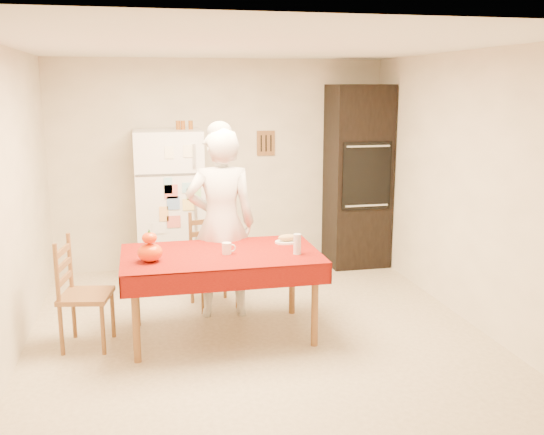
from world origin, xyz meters
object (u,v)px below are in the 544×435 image
object	(u,v)px
oven_cabinet	(358,176)
chair_far	(212,256)
chair_left	(78,289)
coffee_mug	(227,248)
dining_table	(221,261)
refrigerator	(170,205)
pumpkin_lower	(150,252)
wine_glass	(297,244)
seated_woman	(221,224)
bread_plate	(288,242)

from	to	relation	value
oven_cabinet	chair_far	bearing A→B (deg)	-151.09
chair_left	coffee_mug	distance (m)	1.29
coffee_mug	oven_cabinet	bearing A→B (deg)	45.59
coffee_mug	dining_table	bearing A→B (deg)	134.54
refrigerator	coffee_mug	world-z (taller)	refrigerator
pumpkin_lower	wine_glass	xyz separation A→B (m)	(1.24, -0.04, 0.01)
chair_far	wine_glass	world-z (taller)	chair_far
refrigerator	chair_far	distance (m)	1.13
wine_glass	seated_woman	bearing A→B (deg)	129.58
seated_woman	coffee_mug	xyz separation A→B (m)	(-0.03, -0.55, -0.09)
wine_glass	chair_left	bearing A→B (deg)	173.55
chair_left	seated_woman	size ratio (longest dim) A/B	0.53
pumpkin_lower	chair_left	bearing A→B (deg)	164.22
seated_woman	bread_plate	size ratio (longest dim) A/B	7.54
coffee_mug	pumpkin_lower	world-z (taller)	pumpkin_lower
dining_table	chair_left	bearing A→B (deg)	178.39
refrigerator	chair_left	world-z (taller)	refrigerator
chair_left	chair_far	bearing A→B (deg)	-46.51
refrigerator	oven_cabinet	distance (m)	2.29
wine_glass	bread_plate	distance (m)	0.40
chair_left	wine_glass	world-z (taller)	chair_left
chair_far	dining_table	bearing A→B (deg)	-104.01
oven_cabinet	chair_far	distance (m)	2.28
oven_cabinet	pumpkin_lower	xyz separation A→B (m)	(-2.54, -2.03, -0.26)
refrigerator	coffee_mug	size ratio (longest dim) A/B	17.00
chair_left	coffee_mug	world-z (taller)	chair_left
dining_table	pumpkin_lower	world-z (taller)	pumpkin_lower
chair_far	pumpkin_lower	distance (m)	1.19
bread_plate	chair_left	bearing A→B (deg)	-174.49
refrigerator	pumpkin_lower	world-z (taller)	refrigerator
chair_far	bread_plate	bearing A→B (deg)	-56.85
dining_table	pumpkin_lower	size ratio (longest dim) A/B	8.29
pumpkin_lower	coffee_mug	bearing A→B (deg)	7.97
wine_glass	chair_far	bearing A→B (deg)	122.07
refrigerator	wine_glass	bearing A→B (deg)	-64.16
dining_table	bread_plate	xyz separation A→B (m)	(0.65, 0.21, 0.08)
pumpkin_lower	wine_glass	size ratio (longest dim) A/B	1.17
chair_left	bread_plate	xyz separation A→B (m)	(1.86, 0.18, 0.26)
chair_left	seated_woman	xyz separation A→B (m)	(1.28, 0.47, 0.40)
refrigerator	chair_far	xyz separation A→B (m)	(0.35, -1.02, -0.34)
pumpkin_lower	bread_plate	bearing A→B (deg)	15.61
dining_table	chair_far	world-z (taller)	chair_far
seated_woman	coffee_mug	size ratio (longest dim) A/B	18.09
refrigerator	coffee_mug	xyz separation A→B (m)	(0.38, -1.89, -0.04)
oven_cabinet	chair_left	size ratio (longest dim) A/B	2.32
wine_glass	bread_plate	bearing A→B (deg)	88.15
pumpkin_lower	bread_plate	distance (m)	1.30
refrigerator	dining_table	xyz separation A→B (m)	(0.34, -1.84, -0.16)
refrigerator	dining_table	distance (m)	1.88
pumpkin_lower	wine_glass	world-z (taller)	wine_glass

